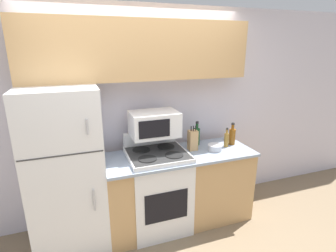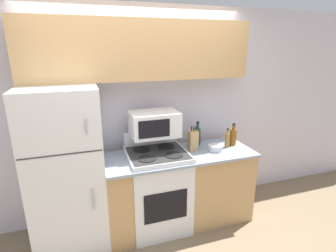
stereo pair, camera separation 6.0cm
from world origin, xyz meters
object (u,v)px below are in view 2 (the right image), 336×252
bottle_vinegar (227,140)px  bottle_wine_green (197,136)px  stove (158,189)px  knife_block (193,140)px  bowl (215,148)px  microwave (154,124)px  refrigerator (67,170)px  bottle_whiskey (233,136)px

bottle_vinegar → bottle_wine_green: size_ratio=0.80×
stove → bottle_vinegar: 1.02m
knife_block → bowl: knife_block is taller
bottle_vinegar → bowl: bearing=-162.2°
knife_block → bottle_vinegar: size_ratio=1.25×
stove → bottle_vinegar: (0.89, 0.00, 0.51)m
microwave → bowl: microwave is taller
bowl → bottle_vinegar: 0.21m
bowl → stove: bearing=175.3°
bottle_vinegar → knife_block: bearing=173.8°
knife_block → bottle_vinegar: bearing=-6.2°
bowl → bottle_wine_green: bottle_wine_green is taller
knife_block → bowl: size_ratio=1.74×
microwave → stove: bearing=-92.1°
refrigerator → microwave: 1.04m
bottle_wine_green → refrigerator: bearing=-175.1°
bottle_vinegar → bottle_whiskey: size_ratio=0.86×
microwave → bottle_vinegar: (0.88, -0.11, -0.26)m
bottle_vinegar → bottle_wine_green: bearing=149.2°
stove → bottle_whiskey: size_ratio=3.99×
microwave → bottle_vinegar: 0.93m
refrigerator → knife_block: size_ratio=5.79×
knife_block → bottle_wine_green: size_ratio=1.00×
knife_block → bowl: 0.28m
stove → microwave: size_ratio=2.10×
stove → bowl: (0.70, -0.06, 0.45)m
refrigerator → bottle_wine_green: refrigerator is taller
bottle_whiskey → microwave: bearing=176.5°
refrigerator → bottle_vinegar: refrigerator is taller
refrigerator → bottle_vinegar: bearing=-1.7°
bowl → microwave: bearing=166.2°
refrigerator → microwave: size_ratio=3.26×
bottle_wine_green → bottle_whiskey: 0.44m
bowl → bottle_wine_green: (-0.12, 0.25, 0.08)m
refrigerator → bottle_wine_green: size_ratio=5.78×
bottle_wine_green → knife_block: bearing=-130.6°
refrigerator → bottle_wine_green: (1.53, 0.13, 0.16)m
refrigerator → bottle_whiskey: refrigerator is taller
bowl → bottle_wine_green: size_ratio=0.57×
microwave → knife_block: (0.45, -0.06, -0.23)m
bottle_whiskey → refrigerator: bearing=179.8°
bottle_whiskey → bottle_vinegar: bearing=-156.4°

